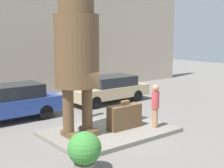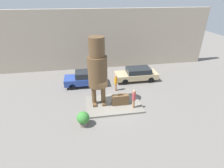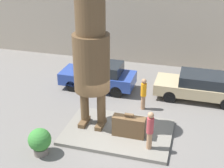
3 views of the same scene
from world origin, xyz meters
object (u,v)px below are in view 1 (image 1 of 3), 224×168
Objects in this scene: parked_car_blue at (11,102)px; parked_car_tan at (109,88)px; tourist at (155,104)px; statue_figure at (77,40)px; giant_suitcase at (125,117)px; worker_hivis at (87,97)px; planter_pot at (85,151)px.

parked_car_blue reaches higher than parked_car_tan.
parked_car_tan is at bearing 70.73° from tourist.
statue_figure is 4.10× the size of giant_suitcase.
statue_figure is 3.42× the size of worker_hivis.
statue_figure is 1.37× the size of parked_car_blue.
planter_pot is 5.85m from worker_hivis.
statue_figure reaches higher than parked_car_blue.
worker_hivis is (1.94, 2.25, -2.65)m from statue_figure.
giant_suitcase is 2.76m from worker_hivis.
giant_suitcase is 3.82m from planter_pot.
parked_car_blue is 3.65× the size of planter_pot.
tourist is 4.48m from planter_pot.
planter_pot is (-3.22, -2.05, 0.01)m from giant_suitcase.
giant_suitcase is at bearing 122.63° from parked_car_blue.
statue_figure is 3.41× the size of tourist.
parked_car_tan is at bearing 35.10° from worker_hivis.
worker_hivis is (2.94, -1.66, 0.09)m from parked_car_blue.
worker_hivis is (-2.77, -1.94, 0.15)m from parked_car_tan.
parked_car_tan is (1.87, 5.35, -0.31)m from tourist.
planter_pot is at bearing 86.41° from parked_car_blue.
parked_car_blue is 6.47m from planter_pot.
statue_figure is 4.99× the size of planter_pot.
statue_figure is at bearing -130.74° from worker_hivis.
worker_hivis is (0.12, 2.74, 0.31)m from giant_suitcase.
tourist is at bearing 127.13° from parked_car_blue.
tourist reaches higher than parked_car_blue.
tourist reaches higher than planter_pot.
tourist is 6.36m from parked_car_blue.
tourist is (2.83, -1.16, -2.49)m from statue_figure.
statue_figure is 1.24× the size of parked_car_tan.
statue_figure is at bearing 164.79° from giant_suitcase.
parked_car_tan is at bearing 58.37° from giant_suitcase.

